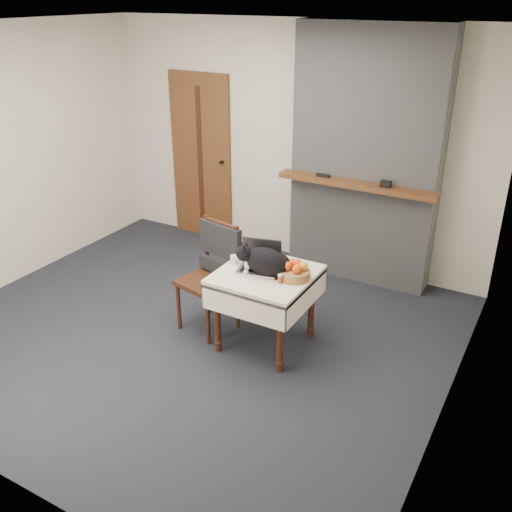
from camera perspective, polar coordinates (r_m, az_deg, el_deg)
The scene contains 12 objects.
ground at distance 5.31m, azimuth -6.46°, elevation -7.55°, with size 4.50×4.50×0.00m, color black.
room_shell at distance 4.97m, azimuth -4.29°, elevation 12.42°, with size 4.52×4.01×2.61m.
door at distance 7.03m, azimuth -5.49°, elevation 9.75°, with size 0.82×0.10×2.00m.
chimney at distance 5.91m, azimuth 10.89°, elevation 9.46°, with size 1.62×0.48×2.60m.
side_table at distance 4.82m, azimuth 0.97°, elevation -2.88°, with size 0.78×0.78×0.70m.
laptop at distance 4.82m, azimuth 0.39°, elevation -0.58°, with size 0.40×0.36×0.25m.
cat at distance 4.69m, azimuth 1.08°, elevation -0.59°, with size 0.57×0.32×0.27m.
cream_jar at distance 4.91m, azimuth -2.21°, elevation -0.38°, with size 0.07×0.07×0.08m, color silver.
pill_bottle at distance 4.59m, azimuth 2.42°, elevation -2.27°, with size 0.04×0.04×0.08m.
fruit_basket at distance 4.67m, azimuth 3.89°, elevation -1.54°, with size 0.26×0.26×0.15m.
desk_clutter at distance 4.74m, azimuth 3.39°, elevation -1.89°, with size 0.14×0.02×0.01m, color black.
chair at distance 5.11m, azimuth -4.14°, elevation -0.53°, with size 0.53×0.53×1.01m.
Camera 1 is at (2.70, -3.57, 2.86)m, focal length 40.00 mm.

